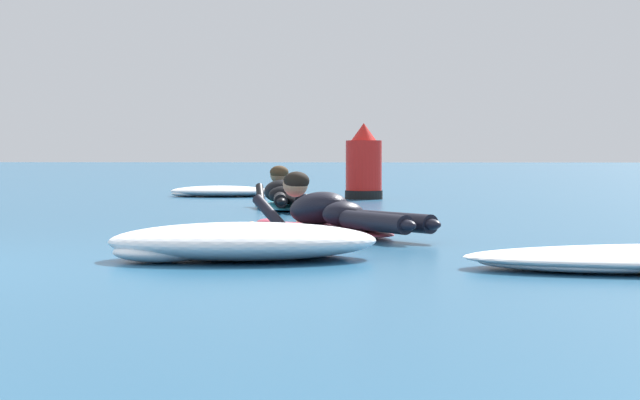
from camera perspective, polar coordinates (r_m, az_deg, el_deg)
name	(u,v)px	position (r m, az deg, el deg)	size (l,w,h in m)	color
ground_plane	(127,201)	(17.18, -8.57, -0.04)	(120.00, 120.00, 0.00)	#235B84
surfer_near	(329,217)	(10.16, 0.39, -0.74)	(1.73, 2.34, 0.55)	#E54C66
surfer_far	(282,197)	(14.54, -1.68, 0.13)	(0.90, 2.51, 0.53)	#2DB2D1
whitewater_front	(244,242)	(7.79, -3.42, -1.89)	(1.79, 1.32, 0.23)	white
whitewater_back	(221,192)	(18.69, -4.41, 0.38)	(1.52, 1.04, 0.16)	white
channel_marker_buoy	(364,169)	(17.66, 1.96, 1.40)	(0.52, 0.52, 1.05)	red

